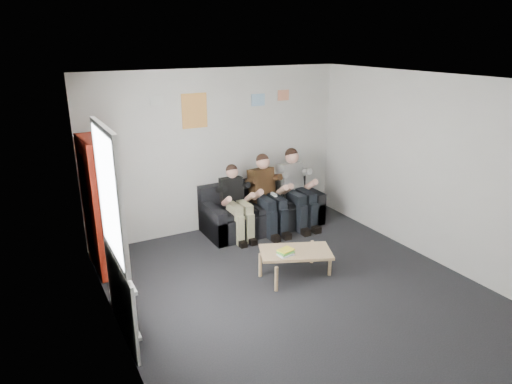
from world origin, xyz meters
TOP-DOWN VIEW (x-y plane):
  - room_shell at (0.00, 0.00)m, footprint 5.00×5.00m
  - sofa at (0.62, 2.11)m, footprint 2.07×0.85m
  - bookshelf at (-2.08, 1.86)m, footprint 0.29×0.86m
  - coffee_table at (0.17, 0.36)m, footprint 0.96×0.53m
  - game_cases at (0.00, 0.34)m, footprint 0.25×0.22m
  - person_left at (0.04, 1.92)m, footprint 0.36×0.77m
  - person_middle at (0.62, 1.91)m, footprint 0.41×0.89m
  - person_right at (1.20, 1.91)m, footprint 0.43×0.92m
  - radiator at (-2.15, 0.20)m, footprint 0.10×0.64m
  - window at (-2.22, 0.20)m, footprint 0.05×1.30m
  - poster_large at (-0.40, 2.49)m, footprint 0.42×0.01m
  - poster_blue at (0.75, 2.49)m, footprint 0.25×0.01m
  - poster_pink at (1.25, 2.49)m, footprint 0.22×0.01m
  - poster_sign at (-1.00, 2.49)m, footprint 0.20×0.01m

SIDE VIEW (x-z plane):
  - sofa at x=0.62m, z-range -0.11..0.69m
  - coffee_table at x=0.17m, z-range 0.15..0.53m
  - radiator at x=-2.15m, z-range 0.05..0.65m
  - game_cases at x=0.00m, z-range 0.38..0.43m
  - person_left at x=0.04m, z-range 0.00..1.21m
  - person_middle at x=0.62m, z-range -0.01..1.31m
  - person_right at x=1.20m, z-range -0.01..1.33m
  - bookshelf at x=-2.08m, z-range 0.00..1.91m
  - window at x=-2.22m, z-range -0.15..2.21m
  - room_shell at x=0.00m, z-range -1.15..3.85m
  - poster_large at x=-0.40m, z-range 1.77..2.32m
  - poster_blue at x=0.75m, z-range 2.05..2.25m
  - poster_pink at x=1.25m, z-range 2.11..2.29m
  - poster_sign at x=-1.00m, z-range 2.18..2.32m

